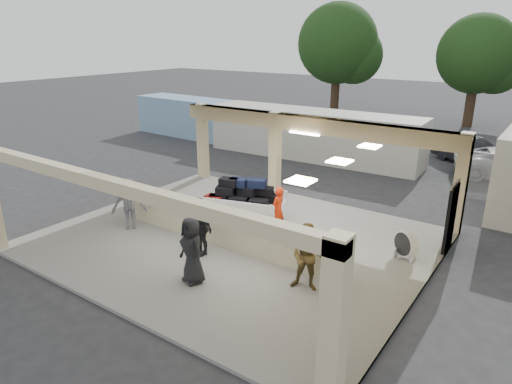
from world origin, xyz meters
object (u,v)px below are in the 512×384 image
Objects in this scene: luggage_cart at (243,197)px; baggage_handler at (278,210)px; drum_fan at (406,244)px; passenger_c at (129,204)px; container_blue at (199,118)px; passenger_a at (308,257)px; container_white at (312,134)px; car_dark at (472,152)px; passenger_b at (200,226)px; baggage_counter at (225,230)px; passenger_d at (192,250)px.

baggage_handler is at bearing -20.80° from luggage_cart.
drum_fan is 0.56× the size of baggage_handler.
container_blue reaches higher than passenger_c.
passenger_c is at bearing -150.85° from luggage_cart.
passenger_a reaches higher than passenger_c.
container_white is (0.34, 12.58, 0.28)m from passenger_c.
container_blue reaches higher than passenger_a.
baggage_handler is 0.38× the size of car_dark.
luggage_cart is at bearing 129.92° from passenger_a.
container_blue is (-16.97, 9.86, 0.67)m from drum_fan.
passenger_b is at bearing -78.67° from container_white.
baggage_counter is 0.85× the size of container_blue.
passenger_a is at bearing -152.74° from car_dark.
drum_fan is 0.48× the size of passenger_a.
luggage_cart is 1.67× the size of passenger_c.
passenger_c is at bearing -126.98° from drum_fan.
baggage_handler is 0.86× the size of passenger_a.
baggage_counter is 2.48m from passenger_d.
passenger_a is at bearing 45.07° from passenger_d.
luggage_cart is 4.51m from passenger_d.
passenger_b is at bearing -20.18° from baggage_handler.
passenger_b is 1.68m from passenger_d.
baggage_counter is 0.68× the size of container_white.
car_dark reaches higher than baggage_counter.
passenger_b reaches higher than drum_fan.
container_white is at bearing 38.50° from passenger_c.
passenger_d is at bearing -0.79° from baggage_handler.
passenger_c is 0.19× the size of container_blue.
drum_fan is 12.85m from car_dark.
luggage_cart is at bearing -40.38° from container_blue.
passenger_d is at bearing -41.00° from passenger_b.
container_blue is (-16.33, -2.98, 0.55)m from car_dark.
container_blue reaches higher than passenger_b.
passenger_c reaches higher than luggage_cart.
container_blue reaches higher than baggage_handler.
luggage_cart is 15.20m from container_blue.
car_dark is (0.93, 16.08, -0.33)m from passenger_a.
baggage_counter is at bearing -76.69° from container_white.
passenger_a is 6.99m from passenger_c.
drum_fan is at bearing -50.53° from container_white.
baggage_handler is 0.13× the size of container_white.
baggage_counter is 4.45× the size of passenger_c.
passenger_a is at bearing -50.00° from passenger_c.
luggage_cart is 14.20m from car_dark.
baggage_counter is 4.42× the size of passenger_a.
passenger_b is (-1.05, -2.75, 0.12)m from baggage_handler.
passenger_d is (-0.11, -4.14, 0.14)m from baggage_handler.
passenger_a is at bearing -38.29° from container_blue.
passenger_d is 19.27m from container_blue.
drum_fan is at bearing 24.94° from baggage_counter.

